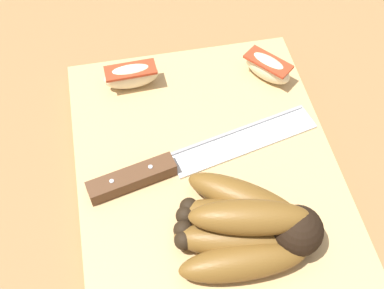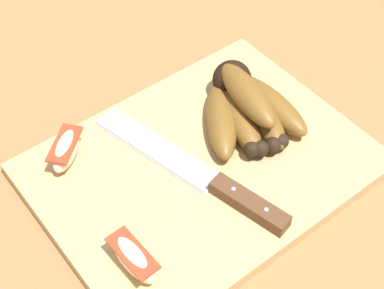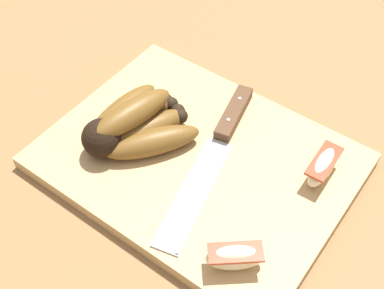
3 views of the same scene
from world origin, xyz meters
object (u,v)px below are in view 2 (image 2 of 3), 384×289
banana_bunch (246,107)px  apple_wedge_near (66,150)px  apple_wedge_middle (133,258)px  chefs_knife (215,184)px

banana_bunch → apple_wedge_near: bearing=159.2°
apple_wedge_near → apple_wedge_middle: same height
banana_bunch → apple_wedge_near: banana_bunch is taller
apple_wedge_near → chefs_knife: bearing=-51.3°
banana_bunch → chefs_knife: size_ratio=0.55×
banana_bunch → chefs_knife: (-0.10, -0.06, -0.02)m
apple_wedge_middle → apple_wedge_near: bearing=83.6°
chefs_knife → banana_bunch: bearing=31.3°
apple_wedge_near → apple_wedge_middle: (-0.02, -0.17, -0.00)m
banana_bunch → apple_wedge_middle: 0.25m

